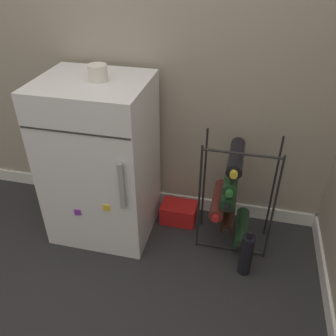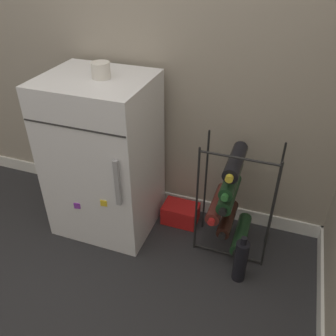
{
  "view_description": "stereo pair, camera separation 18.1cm",
  "coord_description": "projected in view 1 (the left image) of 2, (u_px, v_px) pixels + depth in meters",
  "views": [
    {
      "loc": [
        0.42,
        -1.23,
        1.54
      ],
      "look_at": [
        0.05,
        0.33,
        0.47
      ],
      "focal_mm": 38.0,
      "sensor_mm": 36.0,
      "label": 1
    },
    {
      "loc": [
        0.6,
        -1.18,
        1.54
      ],
      "look_at": [
        0.05,
        0.33,
        0.47
      ],
      "focal_mm": 38.0,
      "sensor_mm": 36.0,
      "label": 2
    }
  ],
  "objects": [
    {
      "name": "wall_back",
      "position": [
        171.0,
        5.0,
        1.75
      ],
      "size": [
        6.87,
        0.07,
        2.5
      ],
      "color": "#9E9384",
      "rests_on": "ground_plane"
    },
    {
      "name": "fridge_top_cup",
      "position": [
        98.0,
        73.0,
        1.71
      ],
      "size": [
        0.09,
        0.09,
        0.08
      ],
      "color": "silver",
      "rests_on": "mini_fridge"
    },
    {
      "name": "mini_fridge",
      "position": [
        101.0,
        161.0,
        1.99
      ],
      "size": [
        0.56,
        0.51,
        0.94
      ],
      "color": "white",
      "rests_on": "ground_plane"
    },
    {
      "name": "soda_box",
      "position": [
        179.0,
        213.0,
        2.25
      ],
      "size": [
        0.22,
        0.15,
        0.12
      ],
      "color": "red",
      "rests_on": "ground_plane"
    },
    {
      "name": "loose_bottle_floor",
      "position": [
        246.0,
        254.0,
        1.86
      ],
      "size": [
        0.07,
        0.07,
        0.29
      ],
      "color": "black",
      "rests_on": "ground_plane"
    },
    {
      "name": "ground_plane",
      "position": [
        145.0,
        271.0,
        1.93
      ],
      "size": [
        14.0,
        14.0,
        0.0
      ],
      "primitive_type": "plane",
      "color": "#28282B"
    },
    {
      "name": "wine_rack",
      "position": [
        231.0,
        195.0,
        1.95
      ],
      "size": [
        0.4,
        0.33,
        0.68
      ],
      "color": "black",
      "rests_on": "ground_plane"
    }
  ]
}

